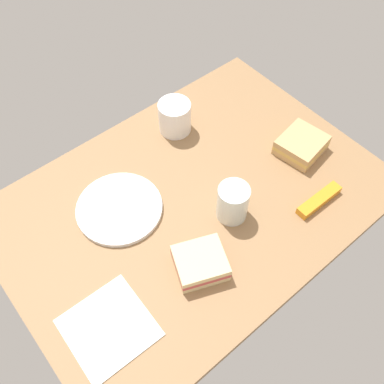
# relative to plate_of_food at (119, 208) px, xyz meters

# --- Properties ---
(tabletop) EXTENTS (0.90, 0.64, 0.02)m
(tabletop) POSITION_rel_plate_of_food_xyz_m (0.15, -0.09, -0.02)
(tabletop) COLOR #936D47
(tabletop) RESTS_ON ground
(plate_of_food) EXTENTS (0.20, 0.20, 0.01)m
(plate_of_food) POSITION_rel_plate_of_food_xyz_m (0.00, 0.00, 0.00)
(plate_of_food) COLOR white
(plate_of_food) RESTS_ON tabletop
(coffee_mug_black) EXTENTS (0.10, 0.11, 0.09)m
(coffee_mug_black) POSITION_rel_plate_of_food_xyz_m (0.26, 0.12, 0.04)
(coffee_mug_black) COLOR white
(coffee_mug_black) RESTS_ON tabletop
(sandwich_main) EXTENTS (0.13, 0.12, 0.04)m
(sandwich_main) POSITION_rel_plate_of_food_xyz_m (0.46, -0.15, 0.02)
(sandwich_main) COLOR tan
(sandwich_main) RESTS_ON tabletop
(sandwich_side) EXTENTS (0.13, 0.13, 0.04)m
(sandwich_side) POSITION_rel_plate_of_food_xyz_m (0.05, -0.23, 0.02)
(sandwich_side) COLOR beige
(sandwich_side) RESTS_ON tabletop
(glass_of_milk) EXTENTS (0.07, 0.07, 0.09)m
(glass_of_milk) POSITION_rel_plate_of_food_xyz_m (0.19, -0.18, 0.04)
(glass_of_milk) COLOR silver
(glass_of_milk) RESTS_ON tabletop
(snack_bar) EXTENTS (0.13, 0.03, 0.02)m
(snack_bar) POSITION_rel_plate_of_food_xyz_m (0.38, -0.29, 0.00)
(snack_bar) COLOR orange
(snack_bar) RESTS_ON tabletop
(paper_napkin) EXTENTS (0.17, 0.17, 0.00)m
(paper_napkin) POSITION_rel_plate_of_food_xyz_m (-0.18, -0.22, -0.00)
(paper_napkin) COLOR white
(paper_napkin) RESTS_ON tabletop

